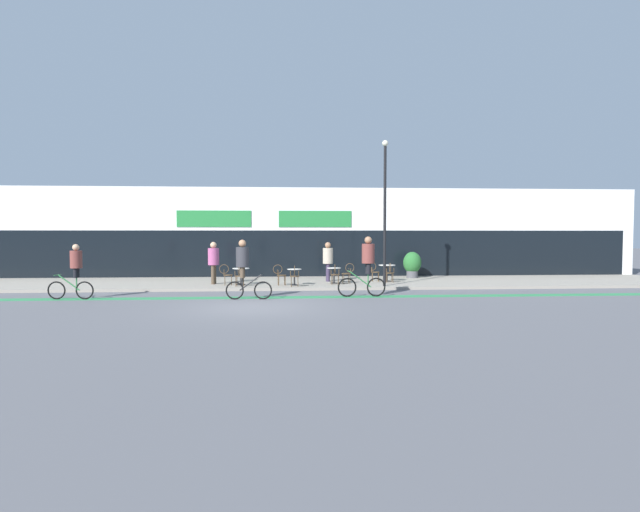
{
  "coord_description": "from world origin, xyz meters",
  "views": [
    {
      "loc": [
        1.07,
        -15.97,
        2.35
      ],
      "look_at": [
        2.56,
        5.76,
        1.38
      ],
      "focal_mm": 28.0,
      "sensor_mm": 36.0,
      "label": 1
    }
  ],
  "objects": [
    {
      "name": "pedestrian_near_end",
      "position": [
        3.03,
        7.22,
        1.21
      ],
      "size": [
        0.49,
        0.49,
        1.83
      ],
      "rotation": [
        0.0,
        0.0,
        0.05
      ],
      "color": "#382D47",
      "rests_on": "sidewalk_slab"
    },
    {
      "name": "bike_lane_stripe",
      "position": [
        0.0,
        2.39,
        0.0
      ],
      "size": [
        36.0,
        0.7,
        0.01
      ],
      "primitive_type": "cube",
      "color": "#2D844C",
      "rests_on": "ground"
    },
    {
      "name": "cafe_chair_1_near",
      "position": [
        1.43,
        4.95,
        0.64
      ],
      "size": [
        0.41,
        0.58,
        0.9
      ],
      "rotation": [
        0.0,
        0.0,
        1.55
      ],
      "color": "#4C3823",
      "rests_on": "sidewalk_slab"
    },
    {
      "name": "cyclist_0",
      "position": [
        -6.46,
        2.34,
        1.14
      ],
      "size": [
        1.66,
        0.51,
        1.98
      ],
      "rotation": [
        0.0,
        0.0,
        3.07
      ],
      "color": "black",
      "rests_on": "ground"
    },
    {
      "name": "cafe_chair_2_near",
      "position": [
        3.22,
        5.65,
        0.64
      ],
      "size": [
        0.45,
        0.6,
        0.9
      ],
      "rotation": [
        0.0,
        0.0,
        1.43
      ],
      "color": "#4C3823",
      "rests_on": "sidewalk_slab"
    },
    {
      "name": "cafe_chair_1_side",
      "position": [
        0.81,
        5.56,
        0.64
      ],
      "size": [
        0.6,
        0.45,
        0.9
      ],
      "rotation": [
        0.0,
        0.0,
        0.13
      ],
      "color": "#4C3823",
      "rests_on": "sidewalk_slab"
    },
    {
      "name": "bistro_table_1",
      "position": [
        1.44,
        5.57,
        0.62
      ],
      "size": [
        0.61,
        0.61,
        0.71
      ],
      "color": "black",
      "rests_on": "sidewalk_slab"
    },
    {
      "name": "cafe_chair_0_side",
      "position": [
        -1.51,
        5.85,
        0.64
      ],
      "size": [
        0.59,
        0.44,
        0.9
      ],
      "rotation": [
        0.0,
        0.0,
        0.11
      ],
      "color": "#4C3823",
      "rests_on": "sidewalk_slab"
    },
    {
      "name": "bistro_table_0",
      "position": [
        -0.89,
        5.86,
        0.65
      ],
      "size": [
        0.73,
        0.73,
        0.73
      ],
      "color": "black",
      "rests_on": "sidewalk_slab"
    },
    {
      "name": "cafe_chair_2_side",
      "position": [
        3.85,
        6.28,
        0.64
      ],
      "size": [
        0.6,
        0.44,
        0.9
      ],
      "rotation": [
        0.0,
        0.0,
        3.26
      ],
      "color": "#4C3823",
      "rests_on": "sidewalk_slab"
    },
    {
      "name": "cafe_chair_0_near",
      "position": [
        -0.89,
        5.23,
        0.64
      ],
      "size": [
        0.43,
        0.59,
        0.9
      ],
      "rotation": [
        0.0,
        0.0,
        1.5
      ],
      "color": "#4C3823",
      "rests_on": "sidewalk_slab"
    },
    {
      "name": "ground_plane",
      "position": [
        0.0,
        0.0,
        0.0
      ],
      "size": [
        120.0,
        120.0,
        0.0
      ],
      "primitive_type": "plane",
      "color": "#5B5B60"
    },
    {
      "name": "cafe_chair_3_side",
      "position": [
        5.17,
        7.06,
        0.64
      ],
      "size": [
        0.59,
        0.44,
        0.9
      ],
      "rotation": [
        0.0,
        0.0,
        -0.1
      ],
      "color": "#4C3823",
      "rests_on": "sidewalk_slab"
    },
    {
      "name": "cyclist_2",
      "position": [
        -0.43,
        1.91,
        1.28
      ],
      "size": [
        1.66,
        0.5,
        2.14
      ],
      "rotation": [
        0.0,
        0.0,
        -0.03
      ],
      "color": "black",
      "rests_on": "ground"
    },
    {
      "name": "lamp_post",
      "position": [
        5.28,
        5.03,
        3.63
      ],
      "size": [
        0.26,
        0.26,
        6.18
      ],
      "color": "black",
      "rests_on": "sidewalk_slab"
    },
    {
      "name": "cyclist_1",
      "position": [
        4.08,
        2.42,
        1.32
      ],
      "size": [
        1.81,
        0.5,
        2.25
      ],
      "rotation": [
        0.0,
        0.0,
        3.17
      ],
      "color": "black",
      "rests_on": "ground"
    },
    {
      "name": "planter_pot",
      "position": [
        7.47,
        8.88,
        0.82
      ],
      "size": [
        0.91,
        0.91,
        1.31
      ],
      "color": "#4C4C51",
      "rests_on": "sidewalk_slab"
    },
    {
      "name": "cafe_chair_3_near",
      "position": [
        5.8,
        6.43,
        0.64
      ],
      "size": [
        0.41,
        0.58,
        0.9
      ],
      "rotation": [
        0.0,
        0.0,
        1.54
      ],
      "color": "#4C3823",
      "rests_on": "sidewalk_slab"
    },
    {
      "name": "pedestrian_far_end",
      "position": [
        -2.13,
        6.34,
        1.23
      ],
      "size": [
        0.55,
        0.55,
        1.87
      ],
      "rotation": [
        0.0,
        0.0,
        2.98
      ],
      "color": "#4C3D2D",
      "rests_on": "sidewalk_slab"
    },
    {
      "name": "storefront_facade",
      "position": [
        0.0,
        11.96,
        2.37
      ],
      "size": [
        40.0,
        4.06,
        4.75
      ],
      "color": "silver",
      "rests_on": "ground"
    },
    {
      "name": "sidewalk_slab",
      "position": [
        0.0,
        7.25,
        0.06
      ],
      "size": [
        40.0,
        5.5,
        0.12
      ],
      "primitive_type": "cube",
      "color": "gray",
      "rests_on": "ground"
    },
    {
      "name": "bistro_table_2",
      "position": [
        3.23,
        6.28,
        0.62
      ],
      "size": [
        0.63,
        0.63,
        0.7
      ],
      "color": "black",
      "rests_on": "sidewalk_slab"
    },
    {
      "name": "bistro_table_3",
      "position": [
        5.8,
        7.05,
        0.68
      ],
      "size": [
        0.78,
        0.78,
        0.77
      ],
      "color": "black",
      "rests_on": "sidewalk_slab"
    }
  ]
}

